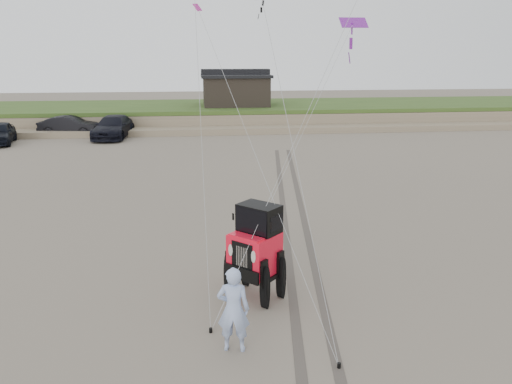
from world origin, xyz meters
TOP-DOWN VIEW (x-y plane):
  - ground at (0.00, 0.00)m, footprint 160.00×160.00m
  - dune_ridge at (0.00, 37.50)m, footprint 160.00×14.25m
  - cabin at (2.00, 37.00)m, footprint 6.40×5.40m
  - truck_b at (-11.99, 31.20)m, footprint 5.06×2.40m
  - truck_c at (-8.32, 29.66)m, footprint 3.03×6.15m
  - jeep at (-0.35, 1.62)m, footprint 5.59×5.69m
  - man at (-1.12, -0.85)m, footprint 0.80×0.60m
  - stake_main at (-1.62, -0.09)m, footprint 0.08×0.08m
  - stake_aux at (1.05, -1.81)m, footprint 0.08×0.08m
  - tire_tracks at (2.00, 8.00)m, footprint 5.22×29.74m

SIDE VIEW (x-z plane):
  - ground at x=0.00m, z-range 0.00..0.00m
  - tire_tracks at x=2.00m, z-range 0.00..0.01m
  - stake_main at x=-1.62m, z-range 0.00..0.12m
  - stake_aux at x=1.05m, z-range 0.00..0.12m
  - truck_b at x=-11.99m, z-range 0.00..1.60m
  - dune_ridge at x=0.00m, z-range -0.04..1.68m
  - truck_c at x=-8.32m, z-range 0.00..1.72m
  - man at x=-1.12m, z-range 0.00..2.00m
  - jeep at x=-0.35m, z-range 0.00..2.08m
  - cabin at x=2.00m, z-range 1.56..4.91m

